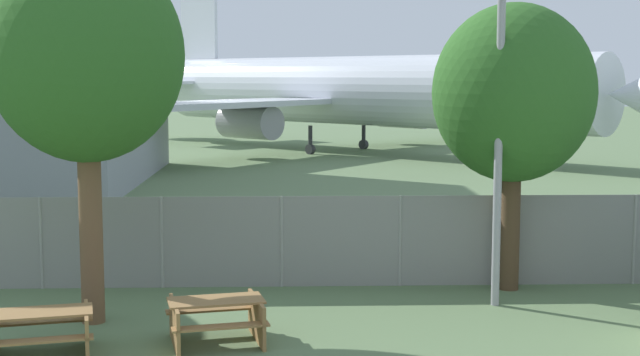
{
  "coord_description": "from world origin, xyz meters",
  "views": [
    {
      "loc": [
        -2.36,
        -7.6,
        4.52
      ],
      "look_at": [
        -1.62,
        14.15,
        2.0
      ],
      "focal_mm": 50.0,
      "sensor_mm": 36.0,
      "label": 1
    }
  ],
  "objects_px": {
    "tree_near_hangar": "(86,57)",
    "airplane": "(352,91)",
    "tree_left_of_cabin": "(514,94)",
    "picnic_bench_open_grass": "(216,316)",
    "picnic_bench_near_cabin": "(41,329)"
  },
  "relations": [
    {
      "from": "picnic_bench_near_cabin",
      "to": "picnic_bench_open_grass",
      "type": "height_order",
      "value": "same"
    },
    {
      "from": "tree_left_of_cabin",
      "to": "tree_near_hangar",
      "type": "bearing_deg",
      "value": -164.72
    },
    {
      "from": "airplane",
      "to": "picnic_bench_near_cabin",
      "type": "height_order",
      "value": "airplane"
    },
    {
      "from": "picnic_bench_near_cabin",
      "to": "airplane",
      "type": "bearing_deg",
      "value": 78.57
    },
    {
      "from": "tree_left_of_cabin",
      "to": "picnic_bench_open_grass",
      "type": "bearing_deg",
      "value": -148.42
    },
    {
      "from": "picnic_bench_near_cabin",
      "to": "tree_left_of_cabin",
      "type": "bearing_deg",
      "value": 26.41
    },
    {
      "from": "airplane",
      "to": "tree_near_hangar",
      "type": "bearing_deg",
      "value": -56.74
    },
    {
      "from": "tree_near_hangar",
      "to": "tree_left_of_cabin",
      "type": "distance_m",
      "value": 8.59
    },
    {
      "from": "picnic_bench_near_cabin",
      "to": "tree_near_hangar",
      "type": "relative_size",
      "value": 0.28
    },
    {
      "from": "picnic_bench_near_cabin",
      "to": "tree_near_hangar",
      "type": "bearing_deg",
      "value": 79.1
    },
    {
      "from": "airplane",
      "to": "tree_left_of_cabin",
      "type": "relative_size",
      "value": 5.09
    },
    {
      "from": "tree_near_hangar",
      "to": "airplane",
      "type": "bearing_deg",
      "value": 78.54
    },
    {
      "from": "airplane",
      "to": "picnic_bench_open_grass",
      "type": "relative_size",
      "value": 16.44
    },
    {
      "from": "airplane",
      "to": "tree_left_of_cabin",
      "type": "xyz_separation_m",
      "value": [
        1.0,
        -33.52,
        0.55
      ]
    },
    {
      "from": "airplane",
      "to": "tree_left_of_cabin",
      "type": "distance_m",
      "value": 33.54
    }
  ]
}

